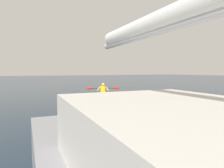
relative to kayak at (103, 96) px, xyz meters
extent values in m
plane|color=#1E2D3D|center=(-1.91, 2.13, -0.13)|extent=(160.00, 160.00, 0.00)
ellipsoid|color=red|center=(0.00, 0.00, 0.00)|extent=(2.44, 4.96, 0.26)
torus|color=black|center=(0.03, 0.06, 0.11)|extent=(0.72, 0.72, 0.04)
cylinder|color=black|center=(-0.56, -1.42, 0.12)|extent=(0.18, 0.18, 0.02)
cylinder|color=yellow|center=(0.00, 0.01, 0.41)|extent=(0.39, 0.39, 0.57)
sphere|color=tan|center=(0.00, 0.01, 0.81)|extent=(0.21, 0.21, 0.21)
cylinder|color=black|center=(-0.07, -0.18, 0.51)|extent=(1.79, 0.73, 0.03)
ellipsoid|color=red|center=(0.82, -0.53, 0.51)|extent=(0.39, 0.18, 0.17)
ellipsoid|color=red|center=(-0.96, 0.17, 0.51)|extent=(0.39, 0.18, 0.17)
cylinder|color=tan|center=(0.25, -0.18, 0.49)|extent=(0.32, 0.16, 0.34)
cylinder|color=tan|center=(-0.30, 0.04, 0.49)|extent=(0.24, 0.26, 0.34)
cylinder|color=silver|center=(4.44, 11.11, 2.13)|extent=(0.34, 3.42, 0.09)
cylinder|color=white|center=(4.44, 11.11, 2.23)|extent=(0.42, 3.09, 0.20)
camera|label=1|loc=(5.80, 12.44, 1.71)|focal=31.66mm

